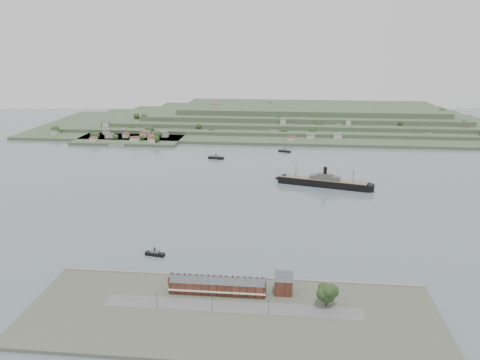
# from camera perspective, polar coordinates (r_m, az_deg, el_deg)

# --- Properties ---
(ground) EXTENTS (1400.00, 1400.00, 0.00)m
(ground) POSITION_cam_1_polar(r_m,az_deg,el_deg) (427.35, 1.89, -2.49)
(ground) COLOR slate
(ground) RESTS_ON ground
(near_shore) EXTENTS (220.00, 80.00, 2.60)m
(near_shore) POSITION_cam_1_polar(r_m,az_deg,el_deg) (258.46, -1.10, -15.95)
(near_shore) COLOR #4C5142
(near_shore) RESTS_ON ground
(terrace_row) EXTENTS (55.60, 9.80, 11.07)m
(terrace_row) POSITION_cam_1_polar(r_m,az_deg,el_deg) (272.56, -2.77, -12.67)
(terrace_row) COLOR #432518
(terrace_row) RESTS_ON ground
(gabled_building) EXTENTS (10.40, 10.18, 14.09)m
(gabled_building) POSITION_cam_1_polar(r_m,az_deg,el_deg) (272.91, 5.35, -12.36)
(gabled_building) COLOR #432518
(gabled_building) RESTS_ON ground
(far_peninsula) EXTENTS (760.00, 309.00, 30.00)m
(far_peninsula) POSITION_cam_1_polar(r_m,az_deg,el_deg) (806.13, 5.86, 7.44)
(far_peninsula) COLOR #374E34
(far_peninsula) RESTS_ON ground
(steamship) EXTENTS (98.92, 35.40, 24.13)m
(steamship) POSITION_cam_1_polar(r_m,az_deg,el_deg) (474.14, 9.76, -0.21)
(steamship) COLOR black
(steamship) RESTS_ON ground
(tugboat) EXTENTS (14.10, 6.06, 6.15)m
(tugboat) POSITION_cam_1_polar(r_m,az_deg,el_deg) (326.00, -10.33, -8.81)
(tugboat) COLOR black
(tugboat) RESTS_ON ground
(ferry_west) EXTENTS (19.85, 8.33, 7.22)m
(ferry_west) POSITION_cam_1_polar(r_m,az_deg,el_deg) (576.44, -2.93, 2.76)
(ferry_west) COLOR black
(ferry_west) RESTS_ON ground
(ferry_east) EXTENTS (16.90, 9.79, 6.12)m
(ferry_east) POSITION_cam_1_polar(r_m,az_deg,el_deg) (613.82, 5.45, 3.55)
(ferry_east) COLOR black
(ferry_east) RESTS_ON ground
(fig_tree) EXTENTS (12.26, 10.62, 13.68)m
(fig_tree) POSITION_cam_1_polar(r_m,az_deg,el_deg) (262.02, 10.60, -13.38)
(fig_tree) COLOR #3C281C
(fig_tree) RESTS_ON ground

